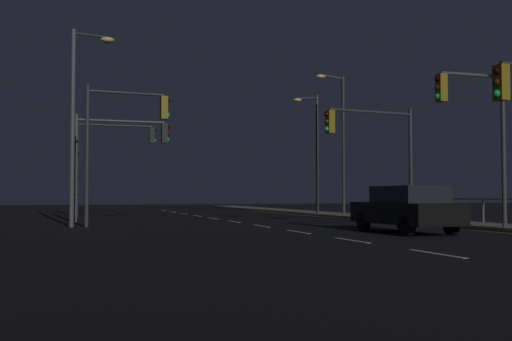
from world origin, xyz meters
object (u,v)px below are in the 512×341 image
at_px(street_lamp_across_street, 79,110).
at_px(car, 406,208).
at_px(traffic_light_overhead_east, 123,129).
at_px(street_lamp_median, 339,131).
at_px(traffic_light_mid_right, 476,117).
at_px(street_lamp_corner, 314,143).
at_px(traffic_light_near_left, 112,149).
at_px(traffic_light_far_left, 373,139).
at_px(traffic_light_near_right, 119,146).

bearing_deg(street_lamp_across_street, car, -35.19).
bearing_deg(traffic_light_overhead_east, street_lamp_median, 26.54).
xyz_separation_m(traffic_light_mid_right, street_lamp_corner, (1.31, 17.10, 0.52)).
xyz_separation_m(traffic_light_mid_right, traffic_light_overhead_east, (-11.38, 7.19, -0.06)).
xyz_separation_m(traffic_light_near_left, street_lamp_corner, (12.23, -1.02, 0.59)).
relative_size(traffic_light_mid_right, street_lamp_across_street, 0.71).
distance_m(traffic_light_near_left, street_lamp_across_street, 11.11).
bearing_deg(street_lamp_median, street_lamp_corner, 91.12).
xyz_separation_m(traffic_light_far_left, street_lamp_across_street, (-11.96, 2.05, 1.01)).
height_order(street_lamp_across_street, street_lamp_median, street_lamp_median).
bearing_deg(street_lamp_median, car, -107.18).
relative_size(car, street_lamp_across_street, 0.56).
relative_size(traffic_light_far_left, traffic_light_near_left, 0.89).
xyz_separation_m(traffic_light_overhead_east, street_lamp_median, (12.76, 6.37, 0.95)).
height_order(traffic_light_overhead_east, traffic_light_far_left, traffic_light_overhead_east).
relative_size(traffic_light_overhead_east, street_lamp_corner, 0.77).
relative_size(traffic_light_overhead_east, street_lamp_across_street, 0.72).
distance_m(car, traffic_light_overhead_east, 11.61).
relative_size(street_lamp_across_street, street_lamp_median, 0.99).
xyz_separation_m(traffic_light_mid_right, traffic_light_near_left, (-10.91, 18.13, -0.07)).
distance_m(traffic_light_mid_right, traffic_light_far_left, 5.34).
xyz_separation_m(traffic_light_mid_right, street_lamp_across_street, (-13.09, 7.26, 0.64)).
bearing_deg(car, street_lamp_across_street, 144.81).
distance_m(traffic_light_far_left, traffic_light_near_left, 16.21).
xyz_separation_m(traffic_light_overhead_east, traffic_light_near_left, (0.46, 10.93, -0.01)).
distance_m(traffic_light_near_left, street_lamp_corner, 12.28).
bearing_deg(traffic_light_far_left, car, -107.86).
distance_m(car, street_lamp_across_street, 13.15).
height_order(street_lamp_corner, street_lamp_median, street_lamp_median).
distance_m(traffic_light_mid_right, traffic_light_near_left, 21.16).
bearing_deg(traffic_light_near_left, traffic_light_far_left, -52.88).
relative_size(traffic_light_near_right, street_lamp_across_street, 0.64).
xyz_separation_m(traffic_light_near_left, street_lamp_median, (12.30, -4.56, 0.96)).
height_order(traffic_light_far_left, traffic_light_near_left, traffic_light_near_left).
distance_m(car, traffic_light_near_left, 20.09).
bearing_deg(traffic_light_mid_right, traffic_light_overhead_east, 147.70).
bearing_deg(car, street_lamp_median, 72.82).
bearing_deg(street_lamp_corner, street_lamp_across_street, -145.64).
bearing_deg(traffic_light_mid_right, traffic_light_near_left, 121.05).
relative_size(traffic_light_mid_right, street_lamp_median, 0.70).
distance_m(car, traffic_light_far_left, 6.14).
relative_size(traffic_light_near_left, street_lamp_across_street, 0.71).
xyz_separation_m(traffic_light_overhead_east, street_lamp_corner, (12.69, 9.91, 0.57)).
bearing_deg(traffic_light_overhead_east, street_lamp_across_street, 177.84).
bearing_deg(traffic_light_far_left, street_lamp_corner, 78.38).
bearing_deg(street_lamp_corner, traffic_light_far_left, -101.62).
bearing_deg(traffic_light_overhead_east, traffic_light_mid_right, -32.30).
xyz_separation_m(car, traffic_light_far_left, (1.67, 5.20, 2.81)).
xyz_separation_m(car, street_lamp_across_street, (-10.28, 7.25, 3.82)).
bearing_deg(street_lamp_across_street, traffic_light_near_right, 65.28).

